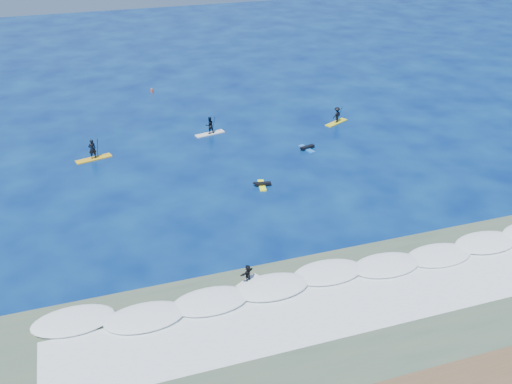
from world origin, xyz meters
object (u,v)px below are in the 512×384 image
object	(u,v)px
prone_paddler_near	(262,184)
marker_buoy	(152,90)
wave_surfer	(248,275)
sup_paddler_center	(210,127)
sup_paddler_left	(93,152)
sup_paddler_right	(337,116)
prone_paddler_far	(307,148)

from	to	relation	value
prone_paddler_near	marker_buoy	xyz separation A→B (m)	(-4.96, 26.49, 0.14)
prone_paddler_near	wave_surfer	xyz separation A→B (m)	(-5.09, -12.16, 0.60)
sup_paddler_center	prone_paddler_near	world-z (taller)	sup_paddler_center
prone_paddler_near	sup_paddler_center	bearing A→B (deg)	18.13
sup_paddler_left	sup_paddler_right	bearing A→B (deg)	-11.72
sup_paddler_left	prone_paddler_far	world-z (taller)	sup_paddler_left
sup_paddler_right	prone_paddler_near	xyz separation A→B (m)	(-11.92, -10.74, -0.65)
sup_paddler_right	marker_buoy	world-z (taller)	sup_paddler_right
prone_paddler_far	marker_buoy	xyz separation A→B (m)	(-11.37, 20.89, 0.13)
sup_paddler_center	prone_paddler_far	xyz separation A→B (m)	(7.86, -6.43, -0.65)
sup_paddler_left	sup_paddler_center	size ratio (longest dim) A/B	1.08
prone_paddler_near	marker_buoy	distance (m)	26.95
sup_paddler_right	wave_surfer	size ratio (longest dim) A/B	1.64
sup_paddler_center	wave_surfer	world-z (taller)	sup_paddler_center
sup_paddler_center	marker_buoy	bearing A→B (deg)	91.67
sup_paddler_center	sup_paddler_right	size ratio (longest dim) A/B	1.08
sup_paddler_center	sup_paddler_right	xyz separation A→B (m)	(13.37, -1.30, -0.01)
sup_paddler_center	marker_buoy	distance (m)	14.88
prone_paddler_near	marker_buoy	size ratio (longest dim) A/B	3.18
prone_paddler_near	marker_buoy	bearing A→B (deg)	21.88
sup_paddler_left	prone_paddler_far	xyz separation A→B (m)	(19.43, -4.12, -0.57)
prone_paddler_far	sup_paddler_left	bearing A→B (deg)	63.77
sup_paddler_center	prone_paddler_near	size ratio (longest dim) A/B	1.56
sup_paddler_center	prone_paddler_near	distance (m)	12.14
prone_paddler_far	wave_surfer	world-z (taller)	wave_surfer
sup_paddler_left	marker_buoy	size ratio (longest dim) A/B	5.33
prone_paddler_near	wave_surfer	world-z (taller)	wave_surfer
prone_paddler_far	sup_paddler_center	bearing A→B (deg)	36.46
sup_paddler_left	prone_paddler_far	distance (m)	19.87
sup_paddler_left	prone_paddler_near	distance (m)	16.26
sup_paddler_right	wave_surfer	bearing A→B (deg)	-153.28
prone_paddler_near	wave_surfer	distance (m)	13.19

